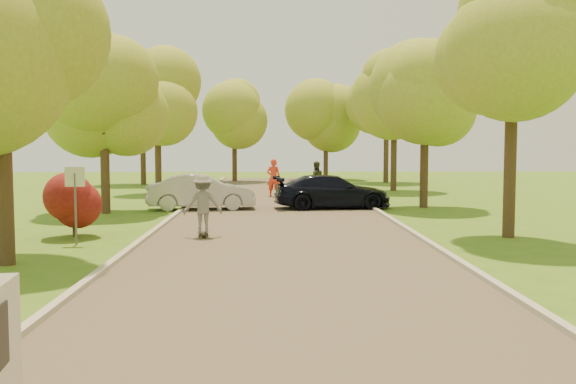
{
  "coord_description": "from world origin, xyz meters",
  "views": [
    {
      "loc": [
        -0.39,
        -13.94,
        2.83
      ],
      "look_at": [
        0.19,
        6.12,
        1.3
      ],
      "focal_mm": 40.0,
      "sensor_mm": 36.0,
      "label": 1
    }
  ],
  "objects": [
    {
      "name": "tree_bg_d",
      "position": [
        4.22,
        36.0,
        5.31
      ],
      "size": [
        5.12,
        5.0,
        7.72
      ],
      "color": "#382619",
      "rests_on": "ground"
    },
    {
      "name": "curb_left",
      "position": [
        -4.05,
        8.0,
        0.06
      ],
      "size": [
        0.18,
        60.0,
        0.12
      ],
      "primitive_type": "cube",
      "color": "#B2AD9E",
      "rests_on": "ground"
    },
    {
      "name": "road",
      "position": [
        0.0,
        8.0,
        0.01
      ],
      "size": [
        8.0,
        60.0,
        0.01
      ],
      "primitive_type": "cube",
      "color": "#4C4438",
      "rests_on": "ground"
    },
    {
      "name": "tree_l_midb",
      "position": [
        -6.81,
        12.0,
        4.59
      ],
      "size": [
        4.3,
        4.2,
        6.62
      ],
      "color": "#382619",
      "rests_on": "ground"
    },
    {
      "name": "longboard",
      "position": [
        -2.4,
        5.29,
        0.1
      ],
      "size": [
        0.42,
        0.95,
        0.11
      ],
      "rotation": [
        0.0,
        0.0,
        3.32
      ],
      "color": "black",
      "rests_on": "ground"
    },
    {
      "name": "street_sign",
      "position": [
        -5.8,
        4.0,
        1.56
      ],
      "size": [
        0.55,
        0.06,
        2.17
      ],
      "color": "#59595E",
      "rests_on": "ground"
    },
    {
      "name": "curb_right",
      "position": [
        4.05,
        8.0,
        0.06
      ],
      "size": [
        0.18,
        60.0,
        0.12
      ],
      "primitive_type": "cube",
      "color": "#B2AD9E",
      "rests_on": "ground"
    },
    {
      "name": "person_olive",
      "position": [
        2.07,
        20.0,
        0.93
      ],
      "size": [
        0.99,
        0.81,
        1.86
      ],
      "primitive_type": "imported",
      "rotation": [
        0.0,
        0.0,
        3.27
      ],
      "color": "#2E3721",
      "rests_on": "ground"
    },
    {
      "name": "tree_bg_c",
      "position": [
        -2.79,
        34.0,
        5.02
      ],
      "size": [
        4.92,
        4.8,
        7.33
      ],
      "color": "#382619",
      "rests_on": "ground"
    },
    {
      "name": "tree_r_midb",
      "position": [
        6.6,
        14.0,
        4.88
      ],
      "size": [
        4.51,
        4.4,
        7.01
      ],
      "color": "#382619",
      "rests_on": "ground"
    },
    {
      "name": "tree_l_mida",
      "position": [
        -6.3,
        1.0,
        5.17
      ],
      "size": [
        4.71,
        4.6,
        7.39
      ],
      "color": "#382619",
      "rests_on": "ground"
    },
    {
      "name": "tree_bg_a",
      "position": [
        -8.78,
        30.0,
        5.31
      ],
      "size": [
        5.12,
        5.0,
        7.72
      ],
      "color": "#382619",
      "rests_on": "ground"
    },
    {
      "name": "skateboarder",
      "position": [
        -2.4,
        5.29,
        1.01
      ],
      "size": [
        1.25,
        0.86,
        1.79
      ],
      "primitive_type": "imported",
      "rotation": [
        0.0,
        0.0,
        3.32
      ],
      "color": "slate",
      "rests_on": "longboard"
    },
    {
      "name": "person_striped",
      "position": [
        -0.18,
        19.86,
        1.01
      ],
      "size": [
        0.81,
        0.6,
        2.01
      ],
      "primitive_type": "imported",
      "rotation": [
        0.0,
        0.0,
        2.96
      ],
      "color": "red",
      "rests_on": "ground"
    },
    {
      "name": "red_shrub",
      "position": [
        -6.3,
        5.5,
        1.1
      ],
      "size": [
        1.7,
        1.7,
        1.95
      ],
      "color": "#382619",
      "rests_on": "ground"
    },
    {
      "name": "tree_r_far",
      "position": [
        7.23,
        24.0,
        5.83
      ],
      "size": [
        5.33,
        5.2,
        8.34
      ],
      "color": "#382619",
      "rests_on": "ground"
    },
    {
      "name": "tree_l_far",
      "position": [
        -6.39,
        22.0,
        5.47
      ],
      "size": [
        4.92,
        4.8,
        7.79
      ],
      "color": "#382619",
      "rests_on": "ground"
    },
    {
      "name": "tree_r_mida",
      "position": [
        7.02,
        5.0,
        5.54
      ],
      "size": [
        5.13,
        5.0,
        7.95
      ],
      "color": "#382619",
      "rests_on": "ground"
    },
    {
      "name": "silver_sedan",
      "position": [
        -3.3,
        13.4,
        0.75
      ],
      "size": [
        4.7,
        2.03,
        1.5
      ],
      "primitive_type": "imported",
      "rotation": [
        0.0,
        0.0,
        1.67
      ],
      "color": "#A2A3A7",
      "rests_on": "ground"
    },
    {
      "name": "tree_bg_b",
      "position": [
        8.22,
        32.0,
        5.54
      ],
      "size": [
        5.12,
        5.0,
        7.95
      ],
      "color": "#382619",
      "rests_on": "ground"
    },
    {
      "name": "ground",
      "position": [
        0.0,
        0.0,
        0.0
      ],
      "size": [
        100.0,
        100.0,
        0.0
      ],
      "primitive_type": "plane",
      "color": "#3F6D19",
      "rests_on": "ground"
    },
    {
      "name": "dark_sedan",
      "position": [
        2.32,
        13.68,
        0.73
      ],
      "size": [
        5.21,
        2.51,
        1.46
      ],
      "primitive_type": "imported",
      "rotation": [
        0.0,
        0.0,
        1.67
      ],
      "color": "black",
      "rests_on": "ground"
    }
  ]
}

